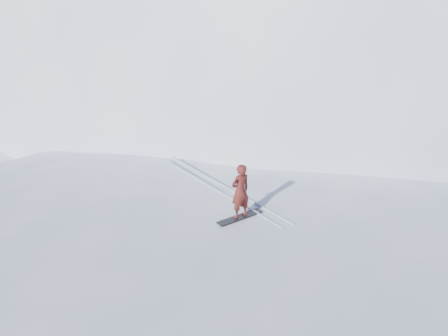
% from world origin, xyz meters
% --- Properties ---
extents(near_ridge, '(36.00, 28.00, 4.80)m').
position_xyz_m(near_ridge, '(1.00, 3.00, 0.00)').
color(near_ridge, white).
rests_on(near_ridge, ground).
extents(summit_peak, '(60.00, 56.00, 56.00)m').
position_xyz_m(summit_peak, '(22.00, 26.00, 0.00)').
color(summit_peak, white).
rests_on(summit_peak, ground).
extents(peak_shoulder, '(28.00, 24.00, 18.00)m').
position_xyz_m(peak_shoulder, '(10.00, 20.00, 0.00)').
color(peak_shoulder, white).
rests_on(peak_shoulder, ground).
extents(wind_bumps, '(16.00, 14.40, 1.00)m').
position_xyz_m(wind_bumps, '(-0.56, 2.12, 0.00)').
color(wind_bumps, white).
rests_on(wind_bumps, ground).
extents(snowboard, '(1.44, 0.47, 0.02)m').
position_xyz_m(snowboard, '(-1.15, 3.58, 2.41)').
color(snowboard, black).
rests_on(snowboard, near_ridge).
extents(snowboarder, '(0.62, 0.46, 1.58)m').
position_xyz_m(snowboarder, '(-1.15, 3.58, 3.21)').
color(snowboarder, maroon).
rests_on(snowboarder, snowboard).
extents(board_tracks, '(1.69, 5.88, 0.04)m').
position_xyz_m(board_tracks, '(-0.83, 5.49, 2.42)').
color(board_tracks, silver).
rests_on(board_tracks, ground).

